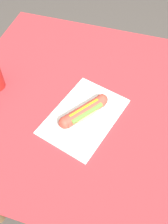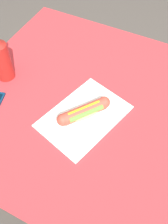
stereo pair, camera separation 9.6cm
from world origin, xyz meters
The scene contains 5 objects.
ground_plane centered at (0.00, 0.00, 0.00)m, with size 6.00×6.00×0.00m, color #47423D.
dining_table centered at (0.00, 0.00, 0.62)m, with size 0.97×0.95×0.76m.
paper_wrapper centered at (0.07, 0.05, 0.77)m, with size 0.32×0.22×0.01m, color white.
hot_dog centered at (0.07, 0.05, 0.79)m, with size 0.18×0.14×0.05m.
soda_bottle centered at (0.03, -0.34, 0.86)m, with size 0.07×0.07×0.22m.
Camera 2 is at (0.58, 0.31, 1.57)m, focal length 41.79 mm.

